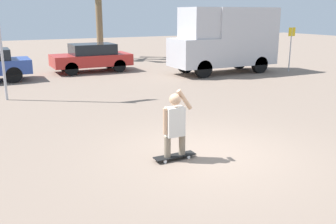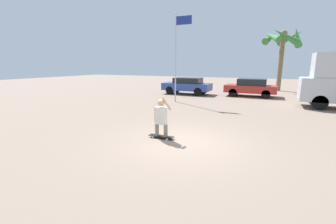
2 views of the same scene
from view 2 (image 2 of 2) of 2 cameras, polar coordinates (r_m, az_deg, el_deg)
name	(u,v)px [view 2 (image 2 of 2)]	position (r m, az deg, el deg)	size (l,w,h in m)	color
ground_plane	(183,143)	(7.71, 3.83, -7.76)	(80.00, 80.00, 0.00)	gray
skateboard	(161,136)	(8.11, -1.72, -6.18)	(0.92, 0.25, 0.09)	black
person_skateboarder	(161,116)	(7.91, -1.76, -0.97)	(0.67, 0.24, 1.42)	gray
parked_car_red	(251,87)	(19.95, 20.27, 5.98)	(4.04, 1.93, 1.46)	black
parked_car_blue	(187,85)	(20.23, 4.87, 6.78)	(4.24, 1.80, 1.46)	black
palm_tree_near_van	(283,41)	(25.33, 27.10, 15.79)	(3.86, 3.89, 6.06)	brown
flagpole	(177,51)	(15.83, 2.32, 15.21)	(1.18, 0.12, 5.97)	#B7B7BC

